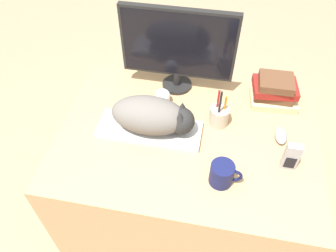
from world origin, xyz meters
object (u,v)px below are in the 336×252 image
at_px(cat, 154,116).
at_px(pen_cup, 219,116).
at_px(computer_mouse, 281,135).
at_px(keyboard, 150,129).
at_px(coffee_mug, 222,174).
at_px(book_stack, 274,91).
at_px(monitor, 178,46).
at_px(baseball, 162,96).
at_px(phone, 291,157).

distance_m(cat, pen_cup, 0.29).
bearing_deg(computer_mouse, keyboard, -172.87).
xyz_separation_m(coffee_mug, book_stack, (0.20, 0.49, 0.02)).
height_order(monitor, pen_cup, monitor).
distance_m(pen_cup, book_stack, 0.30).
bearing_deg(keyboard, computer_mouse, 7.13).
bearing_deg(pen_cup, coffee_mug, -82.76).
xyz_separation_m(cat, baseball, (-0.00, 0.19, -0.06)).
relative_size(coffee_mug, phone, 0.96).
bearing_deg(coffee_mug, monitor, 116.90).
height_order(computer_mouse, pen_cup, pen_cup).
height_order(keyboard, book_stack, book_stack).
relative_size(baseball, book_stack, 0.33).
relative_size(keyboard, baseball, 6.01).
distance_m(keyboard, baseball, 0.19).
bearing_deg(baseball, monitor, 69.58).
relative_size(keyboard, computer_mouse, 4.45).
bearing_deg(book_stack, baseball, -168.75).
distance_m(monitor, computer_mouse, 0.59).
height_order(cat, pen_cup, pen_cup).
distance_m(keyboard, pen_cup, 0.31).
relative_size(monitor, baseball, 6.98).
height_order(monitor, phone, monitor).
bearing_deg(baseball, pen_cup, -17.93).
height_order(coffee_mug, phone, phone).
bearing_deg(monitor, book_stack, -3.18).
bearing_deg(baseball, cat, -88.70).
height_order(coffee_mug, pen_cup, pen_cup).
relative_size(monitor, coffee_mug, 4.20).
height_order(baseball, book_stack, book_stack).
relative_size(cat, coffee_mug, 2.84).
bearing_deg(cat, phone, -8.16).
height_order(computer_mouse, coffee_mug, coffee_mug).
xyz_separation_m(cat, book_stack, (0.50, 0.29, -0.04)).
relative_size(cat, pen_cup, 1.75).
bearing_deg(cat, pen_cup, 21.52).
distance_m(computer_mouse, book_stack, 0.23).
bearing_deg(coffee_mug, pen_cup, 97.24).
height_order(coffee_mug, baseball, coffee_mug).
distance_m(pen_cup, phone, 0.34).
height_order(cat, monitor, monitor).
distance_m(keyboard, phone, 0.59).
distance_m(monitor, pen_cup, 0.36).
xyz_separation_m(pen_cup, book_stack, (0.24, 0.19, 0.02)).
height_order(monitor, book_stack, monitor).
distance_m(computer_mouse, phone, 0.16).
xyz_separation_m(computer_mouse, phone, (0.02, -0.15, 0.05)).
relative_size(cat, baseball, 4.72).
relative_size(coffee_mug, pen_cup, 0.62).
bearing_deg(monitor, computer_mouse, -26.75).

